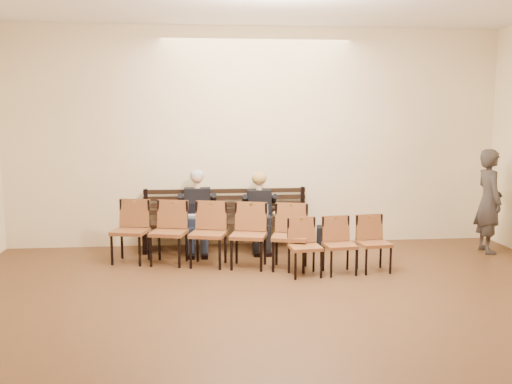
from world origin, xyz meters
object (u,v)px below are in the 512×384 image
bag (329,236)px  water_bottle (266,217)px  passerby (489,193)px  chair_row_back (340,246)px  seated_man (197,213)px  seated_woman (260,216)px  chair_row_front (208,234)px  bench (226,235)px  laptop (195,217)px

bag → water_bottle: bearing=-158.9°
water_bottle → bag: (1.09, 0.42, -0.41)m
bag → passerby: (2.33, -0.70, 0.77)m
bag → chair_row_back: (-0.24, -1.63, 0.23)m
seated_man → seated_woman: 0.97m
bag → seated_woman: bearing=-169.3°
seated_man → chair_row_front: (0.15, -0.84, -0.15)m
seated_woman → chair_row_front: (-0.82, -0.84, -0.09)m
bag → passerby: 2.55m
chair_row_front → bench: bearing=87.5°
water_bottle → chair_row_back: size_ratio=0.16×
seated_man → passerby: bearing=-6.1°
chair_row_front → water_bottle: bearing=50.3°
water_bottle → bag: bearing=21.1°
bench → laptop: laptop is taller
chair_row_front → seated_woman: bearing=60.4°
water_bottle → seated_woman: bearing=110.1°
passerby → seated_man: bearing=87.4°
bench → seated_woman: 0.62m
seated_woman → chair_row_front: size_ratio=0.39×
bench → bag: bench is taller
seated_man → water_bottle: seated_man is taller
passerby → chair_row_front: 4.36m
bag → chair_row_front: size_ratio=0.15×
seated_woman → seated_man: bearing=180.0°
seated_man → water_bottle: size_ratio=5.38×
seated_man → chair_row_back: (1.90, -1.41, -0.22)m
bench → water_bottle: bearing=-28.3°
bench → chair_row_back: size_ratio=1.88×
seated_man → seated_woman: (0.97, 0.00, -0.06)m
seated_man → chair_row_front: seated_man is taller
seated_man → bag: (2.14, 0.22, -0.46)m
seated_man → laptop: bearing=-101.2°
passerby → chair_row_front: passerby is taller
bench → water_bottle: 0.76m
water_bottle → chair_row_front: chair_row_front is taller
bench → laptop: size_ratio=7.37×
chair_row_front → chair_row_back: 1.85m
seated_man → chair_row_back: seated_man is taller
bench → seated_woman: seated_woman is taller
seated_man → laptop: 0.18m
bag → chair_row_back: 1.66m
bag → chair_row_front: (-1.99, -1.06, 0.30)m
passerby → chair_row_back: bearing=113.5°
laptop → bag: 2.25m
seated_woman → bag: bearing=10.7°
seated_woman → laptop: (-1.01, -0.18, 0.03)m
seated_woman → laptop: 1.02m
bench → seated_man: seated_man is taller
seated_man → chair_row_back: size_ratio=0.88×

